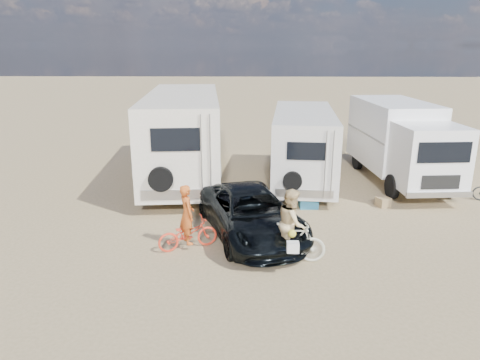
{
  "coord_description": "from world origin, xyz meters",
  "views": [
    {
      "loc": [
        -2.01,
        -10.34,
        5.29
      ],
      "look_at": [
        -2.33,
        2.79,
        1.3
      ],
      "focal_mm": 33.24,
      "sensor_mm": 36.0,
      "label": 1
    }
  ],
  "objects_px": {
    "dark_suv": "(251,213)",
    "rider_woman": "(291,229)",
    "box_truck": "(401,144)",
    "crate": "(383,202)",
    "rv_main": "(303,148)",
    "rv_left": "(184,137)",
    "rider_man": "(187,221)",
    "cooler": "(308,201)",
    "bike_woman": "(291,242)",
    "bike_man": "(188,234)"
  },
  "relations": [
    {
      "from": "rv_main",
      "to": "rider_man",
      "type": "bearing_deg",
      "value": -116.56
    },
    {
      "from": "rv_main",
      "to": "rv_left",
      "type": "relative_size",
      "value": 0.73
    },
    {
      "from": "rider_man",
      "to": "rider_woman",
      "type": "height_order",
      "value": "rider_woman"
    },
    {
      "from": "rv_left",
      "to": "rider_man",
      "type": "relative_size",
      "value": 5.37
    },
    {
      "from": "rv_main",
      "to": "bike_woman",
      "type": "bearing_deg",
      "value": -93.58
    },
    {
      "from": "rider_man",
      "to": "crate",
      "type": "distance_m",
      "value": 7.15
    },
    {
      "from": "box_truck",
      "to": "cooler",
      "type": "bearing_deg",
      "value": -146.6
    },
    {
      "from": "cooler",
      "to": "bike_woman",
      "type": "bearing_deg",
      "value": -107.11
    },
    {
      "from": "cooler",
      "to": "crate",
      "type": "relative_size",
      "value": 1.56
    },
    {
      "from": "rv_main",
      "to": "rider_man",
      "type": "height_order",
      "value": "rv_main"
    },
    {
      "from": "dark_suv",
      "to": "crate",
      "type": "distance_m",
      "value": 5.2
    },
    {
      "from": "dark_suv",
      "to": "crate",
      "type": "height_order",
      "value": "dark_suv"
    },
    {
      "from": "box_truck",
      "to": "rider_woman",
      "type": "bearing_deg",
      "value": -129.5
    },
    {
      "from": "box_truck",
      "to": "crate",
      "type": "xyz_separation_m",
      "value": [
        -1.41,
        -2.93,
        -1.4
      ]
    },
    {
      "from": "bike_woman",
      "to": "crate",
      "type": "distance_m",
      "value": 5.43
    },
    {
      "from": "bike_man",
      "to": "rider_man",
      "type": "distance_m",
      "value": 0.38
    },
    {
      "from": "dark_suv",
      "to": "bike_man",
      "type": "bearing_deg",
      "value": -169.14
    },
    {
      "from": "rider_woman",
      "to": "crate",
      "type": "bearing_deg",
      "value": -37.68
    },
    {
      "from": "cooler",
      "to": "rv_main",
      "type": "bearing_deg",
      "value": 84.71
    },
    {
      "from": "rv_left",
      "to": "bike_man",
      "type": "height_order",
      "value": "rv_left"
    },
    {
      "from": "dark_suv",
      "to": "cooler",
      "type": "xyz_separation_m",
      "value": [
        1.96,
        2.32,
        -0.42
      ]
    },
    {
      "from": "rv_left",
      "to": "rider_man",
      "type": "bearing_deg",
      "value": -86.59
    },
    {
      "from": "rv_main",
      "to": "dark_suv",
      "type": "xyz_separation_m",
      "value": [
        -2.03,
        -5.13,
        -0.76
      ]
    },
    {
      "from": "dark_suv",
      "to": "rider_woman",
      "type": "bearing_deg",
      "value": -76.4
    },
    {
      "from": "crate",
      "to": "rider_man",
      "type": "bearing_deg",
      "value": -151.03
    },
    {
      "from": "dark_suv",
      "to": "cooler",
      "type": "height_order",
      "value": "dark_suv"
    },
    {
      "from": "box_truck",
      "to": "rider_man",
      "type": "xyz_separation_m",
      "value": [
        -7.64,
        -6.38,
        -0.75
      ]
    },
    {
      "from": "rv_left",
      "to": "rider_man",
      "type": "distance_m",
      "value": 6.77
    },
    {
      "from": "dark_suv",
      "to": "bike_man",
      "type": "distance_m",
      "value": 1.96
    },
    {
      "from": "bike_woman",
      "to": "rider_woman",
      "type": "xyz_separation_m",
      "value": [
        0.0,
        0.0,
        0.35
      ]
    },
    {
      "from": "crate",
      "to": "bike_woman",
      "type": "bearing_deg",
      "value": -130.38
    },
    {
      "from": "box_truck",
      "to": "cooler",
      "type": "height_order",
      "value": "box_truck"
    },
    {
      "from": "bike_woman",
      "to": "cooler",
      "type": "relative_size",
      "value": 2.81
    },
    {
      "from": "rv_left",
      "to": "bike_man",
      "type": "relative_size",
      "value": 5.34
    },
    {
      "from": "rv_left",
      "to": "dark_suv",
      "type": "distance_m",
      "value": 6.39
    },
    {
      "from": "rv_left",
      "to": "box_truck",
      "type": "bearing_deg",
      "value": -7.07
    },
    {
      "from": "box_truck",
      "to": "crate",
      "type": "relative_size",
      "value": 16.7
    },
    {
      "from": "rv_main",
      "to": "box_truck",
      "type": "distance_m",
      "value": 3.92
    },
    {
      "from": "crate",
      "to": "rider_woman",
      "type": "bearing_deg",
      "value": -130.38
    },
    {
      "from": "bike_woman",
      "to": "cooler",
      "type": "bearing_deg",
      "value": -10.71
    },
    {
      "from": "box_truck",
      "to": "crate",
      "type": "height_order",
      "value": "box_truck"
    },
    {
      "from": "rv_main",
      "to": "rider_woman",
      "type": "bearing_deg",
      "value": -93.58
    },
    {
      "from": "dark_suv",
      "to": "rider_man",
      "type": "xyz_separation_m",
      "value": [
        -1.7,
        -0.95,
        0.14
      ]
    },
    {
      "from": "rv_main",
      "to": "bike_woman",
      "type": "relative_size",
      "value": 3.65
    },
    {
      "from": "rider_man",
      "to": "cooler",
      "type": "height_order",
      "value": "rider_man"
    },
    {
      "from": "bike_man",
      "to": "rider_man",
      "type": "height_order",
      "value": "rider_man"
    },
    {
      "from": "rv_main",
      "to": "rv_left",
      "type": "bearing_deg",
      "value": 178.4
    },
    {
      "from": "box_truck",
      "to": "dark_suv",
      "type": "height_order",
      "value": "box_truck"
    },
    {
      "from": "rv_main",
      "to": "rv_left",
      "type": "distance_m",
      "value": 4.8
    },
    {
      "from": "bike_woman",
      "to": "crate",
      "type": "height_order",
      "value": "bike_woman"
    }
  ]
}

